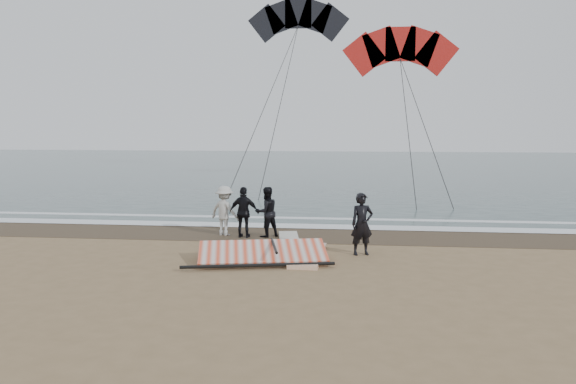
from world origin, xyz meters
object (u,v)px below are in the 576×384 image
object	(u,v)px
man_main	(362,224)
board_cream	(289,239)
sail_rig	(261,254)
board_white	(308,255)

from	to	relation	value
man_main	board_cream	size ratio (longest dim) A/B	0.78
man_main	board_cream	world-z (taller)	man_main
sail_rig	board_cream	bearing A→B (deg)	79.91
man_main	board_white	size ratio (longest dim) A/B	0.63
board_white	board_cream	xyz separation A→B (m)	(-0.75, 2.08, -0.01)
man_main	board_cream	xyz separation A→B (m)	(-2.22, 1.63, -0.83)
man_main	board_white	bearing A→B (deg)	178.74
sail_rig	board_white	bearing A→B (deg)	24.27
man_main	sail_rig	world-z (taller)	man_main
board_cream	sail_rig	distance (m)	2.67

